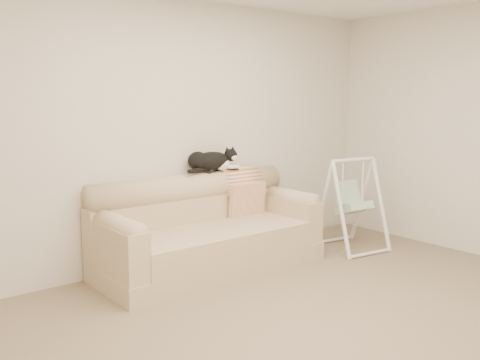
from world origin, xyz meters
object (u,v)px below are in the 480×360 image
at_px(remote_a, 212,171).
at_px(baby_swing, 351,204).
at_px(sofa, 206,233).
at_px(remote_b, 231,170).
at_px(tuxedo_cat, 211,161).

distance_m(remote_a, baby_swing, 1.59).
distance_m(sofa, remote_b, 0.76).
height_order(sofa, tuxedo_cat, tuxedo_cat).
bearing_deg(baby_swing, remote_b, 151.14).
bearing_deg(remote_b, tuxedo_cat, 169.62).
bearing_deg(baby_swing, remote_a, 153.44).
bearing_deg(baby_swing, tuxedo_cat, 153.75).
bearing_deg(tuxedo_cat, remote_b, -10.38).
xyz_separation_m(sofa, remote_b, (0.47, 0.21, 0.56)).
bearing_deg(remote_b, remote_a, 168.18).
height_order(remote_a, baby_swing, baby_swing).
bearing_deg(remote_a, remote_b, -11.82).
distance_m(remote_b, tuxedo_cat, 0.25).
bearing_deg(remote_a, baby_swing, -26.56).
xyz_separation_m(tuxedo_cat, baby_swing, (1.39, -0.68, -0.51)).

